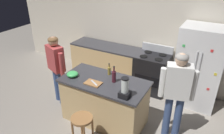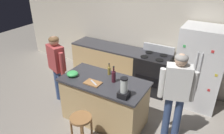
# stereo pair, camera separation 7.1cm
# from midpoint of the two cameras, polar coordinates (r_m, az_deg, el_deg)

# --- Properties ---
(ground_plane) EXTENTS (14.00, 14.00, 0.00)m
(ground_plane) POSITION_cam_midpoint_polar(r_m,az_deg,el_deg) (4.45, -1.53, -13.91)
(ground_plane) COLOR gray
(back_wall) EXTENTS (8.00, 0.10, 2.70)m
(back_wall) POSITION_cam_midpoint_polar(r_m,az_deg,el_deg) (5.35, 9.43, 9.69)
(back_wall) COLOR beige
(back_wall) RESTS_ON ground_plane
(kitchen_island) EXTENTS (1.62, 0.82, 0.92)m
(kitchen_island) POSITION_cam_midpoint_polar(r_m,az_deg,el_deg) (4.16, -1.61, -9.11)
(kitchen_island) COLOR tan
(kitchen_island) RESTS_ON ground_plane
(back_counter_run) EXTENTS (2.00, 0.64, 0.92)m
(back_counter_run) POSITION_cam_midpoint_polar(r_m,az_deg,el_deg) (5.66, -0.29, 1.33)
(back_counter_run) COLOR tan
(back_counter_run) RESTS_ON ground_plane
(refrigerator) EXTENTS (0.90, 0.73, 1.76)m
(refrigerator) POSITION_cam_midpoint_polar(r_m,az_deg,el_deg) (4.81, 22.93, -0.25)
(refrigerator) COLOR silver
(refrigerator) RESTS_ON ground_plane
(stove_range) EXTENTS (0.76, 0.65, 1.10)m
(stove_range) POSITION_cam_midpoint_polar(r_m,az_deg,el_deg) (5.19, 11.24, -1.62)
(stove_range) COLOR black
(stove_range) RESTS_ON ground_plane
(person_by_island_left) EXTENTS (0.58, 0.34, 1.55)m
(person_by_island_left) POSITION_cam_midpoint_polar(r_m,az_deg,el_deg) (4.63, -14.22, 0.84)
(person_by_island_left) COLOR #384C7A
(person_by_island_left) RESTS_ON ground_plane
(person_by_sink_right) EXTENTS (0.59, 0.33, 1.65)m
(person_by_sink_right) POSITION_cam_midpoint_polar(r_m,az_deg,el_deg) (3.66, 17.49, -5.98)
(person_by_sink_right) COLOR #384C7A
(person_by_sink_right) RESTS_ON ground_plane
(bar_stool) EXTENTS (0.36, 0.36, 0.64)m
(bar_stool) POSITION_cam_midpoint_polar(r_m,az_deg,el_deg) (3.63, -7.71, -14.92)
(bar_stool) COLOR #9E6B3D
(bar_stool) RESTS_ON ground_plane
(blender_appliance) EXTENTS (0.17, 0.17, 0.36)m
(blender_appliance) POSITION_cam_midpoint_polar(r_m,az_deg,el_deg) (3.39, 3.83, -5.99)
(blender_appliance) COLOR black
(blender_appliance) RESTS_ON kitchen_island
(bottle_vinegar) EXTENTS (0.06, 0.06, 0.24)m
(bottle_vinegar) POSITION_cam_midpoint_polar(r_m,az_deg,el_deg) (4.07, -0.28, -0.95)
(bottle_vinegar) COLOR olive
(bottle_vinegar) RESTS_ON kitchen_island
(bottle_wine) EXTENTS (0.08, 0.08, 0.32)m
(bottle_wine) POSITION_cam_midpoint_polar(r_m,az_deg,el_deg) (3.81, 0.97, -2.51)
(bottle_wine) COLOR #471923
(bottle_wine) RESTS_ON kitchen_island
(mixing_bowl) EXTENTS (0.22, 0.22, 0.10)m
(mixing_bowl) POSITION_cam_midpoint_polar(r_m,az_deg,el_deg) (4.09, -10.13, -1.81)
(mixing_bowl) COLOR #3FB259
(mixing_bowl) RESTS_ON kitchen_island
(cutting_board) EXTENTS (0.30, 0.20, 0.02)m
(cutting_board) POSITION_cam_midpoint_polar(r_m,az_deg,el_deg) (3.83, -4.66, -4.31)
(cutting_board) COLOR #9E6B3D
(cutting_board) RESTS_ON kitchen_island
(chef_knife) EXTENTS (0.21, 0.13, 0.01)m
(chef_knife) POSITION_cam_midpoint_polar(r_m,az_deg,el_deg) (3.81, -4.42, -4.22)
(chef_knife) COLOR #B7BABF
(chef_knife) RESTS_ON cutting_board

